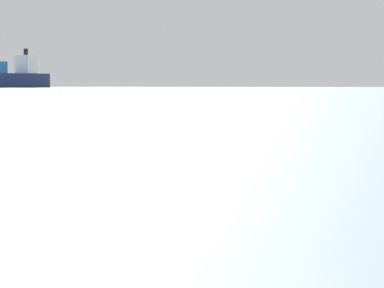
{
  "coord_description": "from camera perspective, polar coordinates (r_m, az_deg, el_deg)",
  "views": [
    {
      "loc": [
        -2.59,
        -7.08,
        3.07
      ],
      "look_at": [
        1.11,
        11.18,
        1.77
      ],
      "focal_mm": 80.19,
      "sensor_mm": 36.0,
      "label": 1
    }
  ],
  "objects": [
    {
      "name": "distant_headland",
      "position": [
        1617.48,
        5.55,
        4.79
      ],
      "size": [
        960.65,
        446.4,
        52.44
      ],
      "primitive_type": "cube",
      "rotation": [
        0.0,
        0.0,
        -0.24
      ],
      "color": "#756B56",
      "rests_on": "ground_plane"
    }
  ]
}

